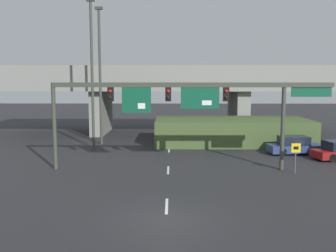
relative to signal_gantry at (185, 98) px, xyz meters
name	(u,v)px	position (x,y,z in m)	size (l,w,h in m)	color
ground_plane	(166,218)	(-1.12, -9.53, -4.94)	(160.00, 160.00, 0.00)	#262628
lane_markings	(169,159)	(-1.12, 3.63, -4.94)	(0.14, 25.26, 0.01)	silver
signal_gantry	(185,98)	(0.00, 0.00, 0.00)	(19.06, 0.44, 5.99)	#383D33
speed_limit_sign	(296,154)	(7.23, -1.27, -3.56)	(0.60, 0.11, 2.11)	#4C4C4C
highway_light_pole_near	(100,73)	(-7.60, 10.36, 1.82)	(0.70, 0.36, 12.76)	#383D33
highway_light_pole_far	(92,71)	(-7.91, 8.26, 1.99)	(0.70, 0.36, 13.11)	#383D33
overpass_bridge	(170,86)	(-1.12, 18.44, 0.42)	(37.08, 9.23, 7.59)	gray
grass_embankment	(232,131)	(4.92, 11.05, -3.76)	(14.66, 6.68, 2.37)	#42562D
parked_sedan_near_right	(295,146)	(9.37, 5.73, -4.26)	(4.62, 2.18, 1.49)	navy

